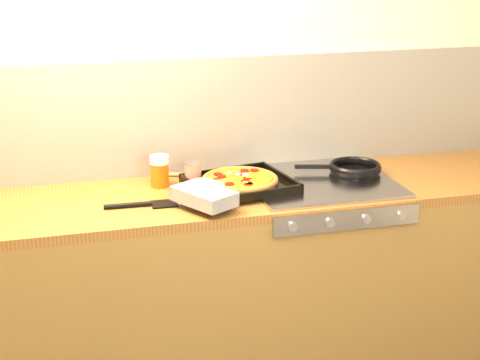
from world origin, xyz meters
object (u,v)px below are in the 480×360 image
object	(u,v)px
pizza_on_tray	(229,185)
frying_pan	(354,169)
juice_glass	(160,171)
tomato_can	(193,174)

from	to	relation	value
pizza_on_tray	frying_pan	distance (m)	0.58
juice_glass	tomato_can	bearing A→B (deg)	-10.28
pizza_on_tray	juice_glass	bearing A→B (deg)	144.35
pizza_on_tray	juice_glass	size ratio (longest dim) A/B	4.08
frying_pan	tomato_can	size ratio (longest dim) A/B	3.93
tomato_can	juice_glass	world-z (taller)	juice_glass
frying_pan	pizza_on_tray	bearing A→B (deg)	-171.03
pizza_on_tray	frying_pan	size ratio (longest dim) A/B	1.37
frying_pan	tomato_can	bearing A→B (deg)	174.71
juice_glass	pizza_on_tray	bearing A→B (deg)	-35.65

